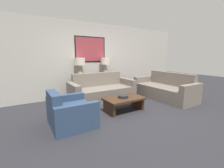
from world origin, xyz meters
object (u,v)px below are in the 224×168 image
at_px(table_lamp_left, 80,64).
at_px(armchair_near_back_wall, 70,113).
at_px(couch_by_side, 165,90).
at_px(decorative_bowl, 123,96).
at_px(console_table, 94,86).
at_px(coffee_table, 124,101).
at_px(couch_by_back_wall, 102,91).
at_px(table_lamp_right, 105,64).

relative_size(table_lamp_left, armchair_near_back_wall, 0.68).
relative_size(couch_by_side, decorative_bowl, 7.75).
bearing_deg(decorative_bowl, armchair_near_back_wall, -175.81).
bearing_deg(table_lamp_left, console_table, 0.00).
bearing_deg(coffee_table, couch_by_back_wall, 91.91).
height_order(console_table, table_lamp_right, table_lamp_right).
bearing_deg(couch_by_back_wall, table_lamp_right, 52.61).
xyz_separation_m(couch_by_back_wall, decorative_bowl, (0.02, -1.17, 0.10)).
bearing_deg(armchair_near_back_wall, console_table, 53.28).
distance_m(table_lamp_right, decorative_bowl, 2.04).
bearing_deg(table_lamp_right, couch_by_side, -47.22).
bearing_deg(decorative_bowl, couch_by_side, 6.87).
xyz_separation_m(couch_by_side, decorative_bowl, (-1.95, -0.23, 0.10)).
distance_m(table_lamp_right, couch_by_back_wall, 1.20).
relative_size(table_lamp_left, decorative_bowl, 2.42).
distance_m(table_lamp_left, table_lamp_right, 1.00).
bearing_deg(table_lamp_right, console_table, 180.00).
relative_size(table_lamp_right, armchair_near_back_wall, 0.68).
distance_m(table_lamp_left, coffee_table, 2.14).
distance_m(decorative_bowl, armchair_near_back_wall, 1.48).
relative_size(console_table, table_lamp_left, 2.29).
height_order(table_lamp_left, decorative_bowl, table_lamp_left).
xyz_separation_m(table_lamp_right, couch_by_back_wall, (-0.50, -0.65, -0.88)).
relative_size(table_lamp_right, couch_by_back_wall, 0.31).
relative_size(console_table, couch_by_back_wall, 0.72).
bearing_deg(console_table, couch_by_side, -38.91).
height_order(table_lamp_left, couch_by_side, table_lamp_left).
bearing_deg(console_table, coffee_table, -88.76).
height_order(couch_by_back_wall, coffee_table, couch_by_back_wall).
xyz_separation_m(console_table, couch_by_back_wall, (0.00, -0.65, -0.07)).
bearing_deg(table_lamp_left, armchair_near_back_wall, -116.01).
relative_size(table_lamp_right, couch_by_side, 0.31).
distance_m(couch_by_side, armchair_near_back_wall, 3.44).
relative_size(coffee_table, decorative_bowl, 3.87).
bearing_deg(coffee_table, armchair_near_back_wall, -176.79).
height_order(console_table, armchair_near_back_wall, armchair_near_back_wall).
distance_m(console_table, armchair_near_back_wall, 2.42).
relative_size(couch_by_back_wall, couch_by_side, 1.00).
relative_size(console_table, decorative_bowl, 5.55).
xyz_separation_m(couch_by_side, coffee_table, (-1.93, -0.26, -0.03)).
relative_size(table_lamp_right, decorative_bowl, 2.42).
bearing_deg(couch_by_back_wall, coffee_table, -88.09).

